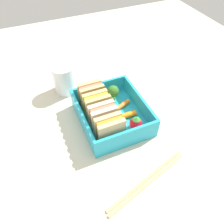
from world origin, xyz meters
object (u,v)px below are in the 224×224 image
sandwich_center_right (91,95)px  sandwich_center_left (103,117)px  sandwich_center (97,105)px  carrot_stick_left (122,105)px  sandwich_left (110,129)px  broccoli_floret (113,92)px  carrot_stick_far_left (127,115)px  drinking_glass (64,79)px  strawberry_far_left (136,124)px  chopstick_pair (146,181)px

sandwich_center_right → sandwich_center_left: bearing=180.0°
sandwich_center → carrot_stick_left: sandwich_center is taller
sandwich_left → sandwich_center_left: bearing=0.0°
broccoli_floret → sandwich_center_right: bearing=86.1°
sandwich_center_right → carrot_stick_far_left: bearing=-140.6°
carrot_stick_left → broccoli_floret: broccoli_floret is taller
sandwich_left → carrot_stick_far_left: bearing=-55.3°
sandwich_left → carrot_stick_far_left: size_ratio=1.33×
sandwich_left → carrot_stick_far_left: (4.16, -6.01, -2.41)cm
sandwich_left → drinking_glass: (20.65, 4.30, -0.41)cm
sandwich_left → sandwich_center_left: same height
strawberry_far_left → carrot_stick_left: 7.31cm
sandwich_center_right → carrot_stick_left: size_ratio=1.30×
sandwich_center → carrot_stick_far_left: sandwich_center is taller
sandwich_center → drinking_glass: size_ratio=0.80×
sandwich_left → sandwich_center: same height
sandwich_center → carrot_stick_left: bearing=-90.4°
sandwich_center → strawberry_far_left: (-7.28, -6.39, -1.50)cm
strawberry_far_left → carrot_stick_left: bearing=0.2°
sandwich_center_right → drinking_glass: size_ratio=0.80×
carrot_stick_left → sandwich_left: bearing=140.1°
sandwich_center_left → carrot_stick_far_left: sandwich_center_left is taller
sandwich_left → sandwich_center: (7.67, 0.00, 0.00)cm
sandwich_center → chopstick_pair: bearing=-172.1°
broccoli_floret → chopstick_pair: size_ratio=0.22×
sandwich_left → carrot_stick_left: size_ratio=1.30×
sandwich_left → chopstick_pair: size_ratio=0.32×
sandwich_left → strawberry_far_left: 6.58cm
sandwich_center_left → sandwich_center_right: same height
sandwich_left → sandwich_center_right: 11.50cm
sandwich_center_right → broccoli_floret: size_ratio=1.49×
carrot_stick_left → chopstick_pair: (-19.03, 3.72, -1.40)cm
sandwich_center → chopstick_pair: 19.65cm
carrot_stick_far_left → carrot_stick_left: bearing=-5.9°
sandwich_left → sandwich_center_right: same height
sandwich_left → sandwich_center: 7.67cm
sandwich_center_left → chopstick_pair: bearing=-170.1°
sandwich_center_right → carrot_stick_left: (-3.87, -6.37, -2.52)cm
sandwich_center_left → broccoli_floret: bearing=-37.2°
strawberry_far_left → carrot_stick_left: strawberry_far_left is taller
chopstick_pair → drinking_glass: (32.05, 6.95, 3.51)cm
carrot_stick_left → chopstick_pair: carrot_stick_left is taller
drinking_glass → chopstick_pair: bearing=-167.8°
sandwich_center_left → drinking_glass: 17.36cm
broccoli_floret → drinking_glass: size_ratio=0.53×
carrot_stick_far_left → broccoli_floret: (6.96, 0.47, 1.82)cm
sandwich_center_right → chopstick_pair: 23.39cm
chopstick_pair → drinking_glass: 32.99cm
broccoli_floret → drinking_glass: bearing=45.9°
sandwich_center_left → chopstick_pair: (-15.24, -2.66, -3.92)cm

